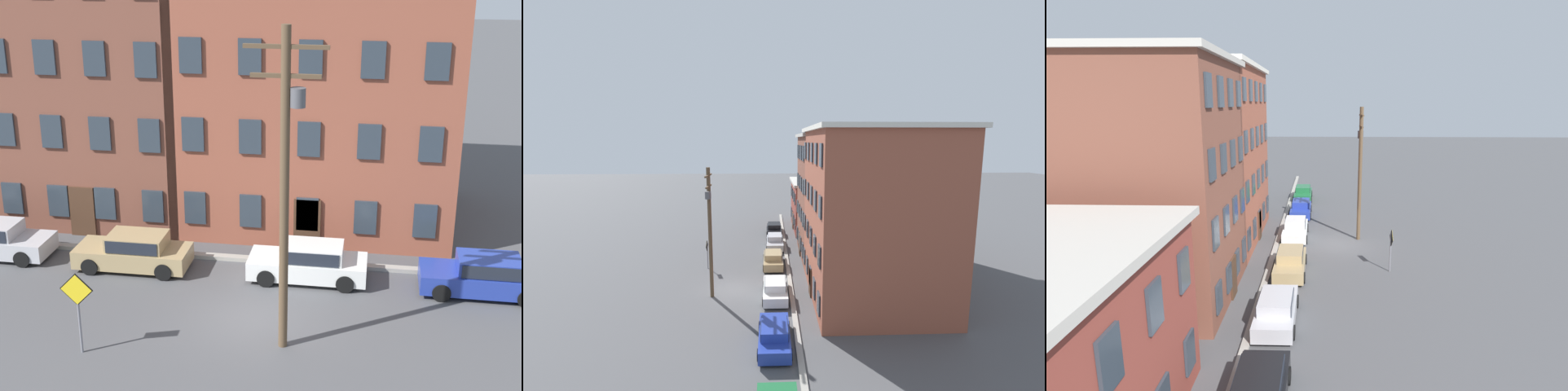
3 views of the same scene
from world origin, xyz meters
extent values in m
plane|color=#4C4C4F|center=(0.00, 0.00, 0.00)|extent=(200.00, 200.00, 0.00)
cube|color=#9E998E|center=(0.00, 4.50, 0.08)|extent=(56.00, 0.36, 0.16)
cube|color=#2D3842|center=(-20.84, 5.94, 4.69)|extent=(0.90, 0.10, 1.40)
cube|color=#2D3842|center=(-18.36, 5.94, 4.69)|extent=(0.90, 0.10, 1.40)
cube|color=#2D3842|center=(-15.88, 5.94, 1.56)|extent=(0.90, 0.10, 1.40)
cube|color=#2D3842|center=(-15.88, 5.94, 4.69)|extent=(0.90, 0.10, 1.40)
cube|color=brown|center=(-8.45, 11.93, 6.12)|extent=(8.40, 11.87, 12.24)
cube|color=#B7B2A8|center=(-8.45, 11.93, 12.39)|extent=(8.90, 12.37, 0.30)
cube|color=#2D3842|center=(-11.60, 5.94, 1.53)|extent=(0.90, 0.10, 1.40)
cube|color=#2D3842|center=(-11.60, 5.94, 4.59)|extent=(0.90, 0.10, 1.40)
cube|color=#2D3842|center=(-11.60, 5.94, 7.65)|extent=(0.90, 0.10, 1.40)
cube|color=#2D3842|center=(-11.60, 5.94, 10.71)|extent=(0.90, 0.10, 1.40)
cube|color=#2D3842|center=(-9.50, 5.94, 1.53)|extent=(0.90, 0.10, 1.40)
cube|color=#2D3842|center=(-9.50, 5.94, 4.59)|extent=(0.90, 0.10, 1.40)
cube|color=#2D3842|center=(-9.50, 5.94, 7.65)|extent=(0.90, 0.10, 1.40)
cube|color=#2D3842|center=(-9.50, 5.94, 10.71)|extent=(0.90, 0.10, 1.40)
cube|color=#2D3842|center=(-7.40, 5.94, 1.53)|extent=(0.90, 0.10, 1.40)
cube|color=#2D3842|center=(-7.40, 5.94, 4.59)|extent=(0.90, 0.10, 1.40)
cube|color=#2D3842|center=(-7.40, 5.94, 7.65)|extent=(0.90, 0.10, 1.40)
cube|color=#2D3842|center=(-7.40, 5.94, 10.71)|extent=(0.90, 0.10, 1.40)
cube|color=#2D3842|center=(-5.30, 5.94, 1.53)|extent=(0.90, 0.10, 1.40)
cube|color=#2D3842|center=(-5.30, 5.94, 4.59)|extent=(0.90, 0.10, 1.40)
cube|color=#2D3842|center=(-5.30, 5.94, 7.65)|extent=(0.90, 0.10, 1.40)
cube|color=#2D3842|center=(-5.30, 5.94, 10.71)|extent=(0.90, 0.10, 1.40)
cube|color=#472D1E|center=(-8.45, 5.94, 1.10)|extent=(1.10, 0.10, 2.20)
cube|color=brown|center=(1.20, 10.57, 6.30)|extent=(11.68, 9.13, 12.60)
cube|color=silver|center=(1.20, 10.57, 12.75)|extent=(12.18, 9.63, 0.30)
cube|color=#2D3842|center=(-3.47, 5.94, 1.57)|extent=(0.90, 0.10, 1.40)
cube|color=#2D3842|center=(-3.47, 5.94, 4.72)|extent=(0.90, 0.10, 1.40)
cube|color=#2D3842|center=(-3.47, 5.94, 7.87)|extent=(0.90, 0.10, 1.40)
cube|color=#2D3842|center=(-3.47, 5.94, 11.02)|extent=(0.90, 0.10, 1.40)
cube|color=#2D3842|center=(-1.14, 5.94, 1.57)|extent=(0.90, 0.10, 1.40)
cube|color=#2D3842|center=(-1.14, 5.94, 4.72)|extent=(0.90, 0.10, 1.40)
cube|color=#2D3842|center=(-1.14, 5.94, 7.87)|extent=(0.90, 0.10, 1.40)
cube|color=#2D3842|center=(-1.14, 5.94, 11.02)|extent=(0.90, 0.10, 1.40)
cube|color=#2D3842|center=(1.20, 5.94, 1.57)|extent=(0.90, 0.10, 1.40)
cube|color=#2D3842|center=(1.20, 5.94, 4.72)|extent=(0.90, 0.10, 1.40)
cube|color=#2D3842|center=(1.20, 5.94, 7.87)|extent=(0.90, 0.10, 1.40)
cube|color=#2D3842|center=(1.20, 5.94, 11.02)|extent=(0.90, 0.10, 1.40)
cube|color=#2D3842|center=(3.54, 5.94, 1.57)|extent=(0.90, 0.10, 1.40)
cube|color=#2D3842|center=(3.54, 5.94, 4.72)|extent=(0.90, 0.10, 1.40)
cube|color=#2D3842|center=(3.54, 5.94, 7.87)|extent=(0.90, 0.10, 1.40)
cube|color=#2D3842|center=(3.54, 5.94, 11.02)|extent=(0.90, 0.10, 1.40)
cube|color=#2D3842|center=(5.87, 5.94, 1.57)|extent=(0.90, 0.10, 1.40)
cube|color=#2D3842|center=(5.87, 5.94, 4.72)|extent=(0.90, 0.10, 1.40)
cube|color=#2D3842|center=(5.87, 5.94, 7.87)|extent=(0.90, 0.10, 1.40)
cube|color=#2D3842|center=(5.87, 5.94, 11.02)|extent=(0.90, 0.10, 1.40)
cube|color=#472D1E|center=(1.20, 5.94, 1.10)|extent=(1.10, 0.10, 2.20)
cube|color=black|center=(-16.67, 3.36, 1.15)|extent=(2.20, 1.51, 0.55)
cube|color=#1E232D|center=(-16.67, 3.36, 1.15)|extent=(2.02, 1.58, 0.48)
cylinder|color=black|center=(-15.42, 2.51, 0.33)|extent=(0.66, 0.22, 0.66)
cylinder|color=black|center=(-15.42, 4.21, 0.33)|extent=(0.66, 0.22, 0.66)
cube|color=#B7B7BC|center=(-11.05, 3.37, 0.53)|extent=(4.40, 1.80, 0.70)
cube|color=#B7B7BC|center=(-11.25, 3.37, 1.15)|extent=(2.20, 1.51, 0.55)
cube|color=#1E232D|center=(-11.25, 3.37, 1.15)|extent=(2.02, 1.58, 0.48)
cylinder|color=black|center=(-9.60, 4.22, 0.33)|extent=(0.66, 0.22, 0.66)
cylinder|color=black|center=(-9.60, 2.52, 0.33)|extent=(0.66, 0.22, 0.66)
cylinder|color=black|center=(-12.50, 4.22, 0.33)|extent=(0.66, 0.22, 0.66)
cylinder|color=black|center=(-12.50, 2.52, 0.33)|extent=(0.66, 0.22, 0.66)
cube|color=tan|center=(-5.27, 3.14, 0.53)|extent=(4.40, 1.80, 0.70)
cube|color=tan|center=(-5.07, 3.14, 1.15)|extent=(2.20, 1.51, 0.55)
cube|color=#1E232D|center=(-5.07, 3.14, 1.15)|extent=(2.02, 1.58, 0.48)
cylinder|color=black|center=(-6.72, 2.29, 0.33)|extent=(0.66, 0.22, 0.66)
cylinder|color=black|center=(-6.72, 3.99, 0.33)|extent=(0.66, 0.22, 0.66)
cylinder|color=black|center=(-3.82, 2.29, 0.33)|extent=(0.66, 0.22, 0.66)
cylinder|color=black|center=(-3.82, 3.99, 0.33)|extent=(0.66, 0.22, 0.66)
cube|color=silver|center=(1.51, 3.23, 0.53)|extent=(4.40, 1.80, 0.70)
cube|color=silver|center=(1.71, 3.23, 1.15)|extent=(2.20, 1.51, 0.55)
cube|color=#1E232D|center=(1.71, 3.23, 1.15)|extent=(2.02, 1.58, 0.48)
cylinder|color=black|center=(0.06, 2.38, 0.33)|extent=(0.66, 0.22, 0.66)
cylinder|color=black|center=(0.06, 4.08, 0.33)|extent=(0.66, 0.22, 0.66)
cylinder|color=black|center=(2.96, 2.38, 0.33)|extent=(0.66, 0.22, 0.66)
cylinder|color=black|center=(2.96, 4.08, 0.33)|extent=(0.66, 0.22, 0.66)
cube|color=#233899|center=(7.81, 3.09, 0.53)|extent=(4.40, 1.80, 0.70)
cube|color=#233899|center=(8.01, 3.09, 1.15)|extent=(2.20, 1.51, 0.55)
cube|color=#1E232D|center=(8.01, 3.09, 1.15)|extent=(2.02, 1.58, 0.48)
cylinder|color=black|center=(6.36, 2.24, 0.33)|extent=(0.66, 0.22, 0.66)
cylinder|color=black|center=(6.36, 3.94, 0.33)|extent=(0.66, 0.22, 0.66)
cylinder|color=black|center=(9.26, 2.24, 0.33)|extent=(0.66, 0.22, 0.66)
cylinder|color=black|center=(9.26, 3.94, 0.33)|extent=(0.66, 0.22, 0.66)
cube|color=#1E6638|center=(14.38, 3.16, 0.53)|extent=(4.40, 1.80, 0.70)
cube|color=#1E6638|center=(14.58, 3.16, 1.15)|extent=(2.20, 1.51, 0.55)
cube|color=#1E232D|center=(14.58, 3.16, 1.15)|extent=(2.02, 1.58, 0.48)
cylinder|color=black|center=(12.93, 2.31, 0.33)|extent=(0.66, 0.22, 0.66)
cylinder|color=black|center=(12.93, 4.01, 0.33)|extent=(0.66, 0.22, 0.66)
cylinder|color=black|center=(15.83, 2.31, 0.33)|extent=(0.66, 0.22, 0.66)
cylinder|color=black|center=(15.83, 4.01, 0.33)|extent=(0.66, 0.22, 0.66)
cylinder|color=slate|center=(-4.88, -3.00, 1.26)|extent=(0.08, 0.08, 2.52)
cube|color=yellow|center=(-4.88, -3.03, 2.18)|extent=(0.98, 0.03, 0.98)
cube|color=black|center=(-4.88, -3.02, 2.18)|extent=(1.06, 0.02, 1.06)
cylinder|color=brown|center=(1.22, -1.61, 4.98)|extent=(0.28, 0.28, 9.95)
cube|color=brown|center=(1.22, -1.61, 9.35)|extent=(2.40, 0.12, 0.12)
cube|color=brown|center=(1.22, -1.61, 8.55)|extent=(2.00, 0.12, 0.12)
cylinder|color=#515156|center=(1.57, -1.61, 7.95)|extent=(0.44, 0.44, 0.55)
camera|label=1|loc=(3.76, -21.46, 12.15)|focal=50.00mm
camera|label=2|loc=(26.65, 2.91, 11.87)|focal=24.00mm
camera|label=3|loc=(-28.58, 1.37, 10.17)|focal=28.00mm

